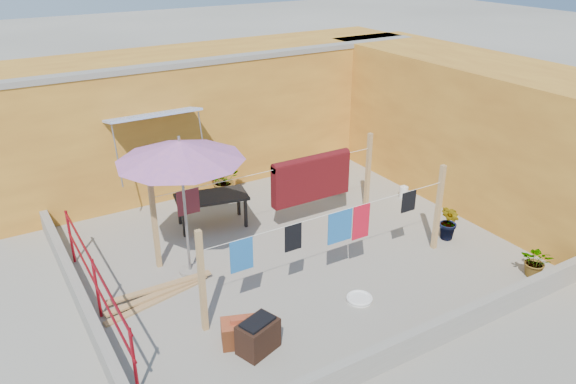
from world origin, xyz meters
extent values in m
plane|color=#9E998E|center=(0.00, 0.00, 0.00)|extent=(80.00, 80.00, 0.00)
cube|color=gold|center=(0.50, 4.70, 1.60)|extent=(11.00, 2.40, 3.20)
cube|color=gray|center=(0.50, 3.65, 3.15)|extent=(11.00, 0.35, 0.12)
cube|color=#2D51B2|center=(-1.60, 3.15, 2.25)|extent=(2.00, 0.79, 0.22)
cylinder|color=gray|center=(-2.55, 2.78, 1.60)|extent=(0.03, 0.30, 1.28)
cylinder|color=gray|center=(-0.65, 2.78, 1.60)|extent=(0.03, 0.30, 1.28)
cube|color=gold|center=(5.20, 0.00, 1.60)|extent=(2.40, 9.00, 3.20)
cube|color=gray|center=(0.00, -3.58, 0.22)|extent=(8.30, 0.16, 0.44)
cube|color=gray|center=(-4.08, 0.00, 0.22)|extent=(0.16, 7.30, 0.44)
cylinder|color=maroon|center=(-3.85, -2.20, 0.55)|extent=(0.05, 0.05, 1.10)
cylinder|color=maroon|center=(-3.85, -0.20, 0.55)|extent=(0.05, 0.05, 1.10)
cylinder|color=maroon|center=(-3.85, 1.80, 0.55)|extent=(0.05, 0.05, 1.10)
cylinder|color=maroon|center=(-3.85, -0.20, 1.05)|extent=(0.04, 4.20, 0.04)
cylinder|color=maroon|center=(-3.85, -0.20, 0.60)|extent=(0.04, 4.20, 0.04)
cube|color=tan|center=(-2.50, -1.40, 0.90)|extent=(0.09, 0.09, 1.80)
cube|color=tan|center=(2.50, -1.40, 0.90)|extent=(0.09, 0.09, 1.80)
cube|color=tan|center=(2.50, 0.80, 0.90)|extent=(0.09, 0.09, 1.80)
cube|color=tan|center=(-2.50, 0.80, 0.90)|extent=(0.09, 0.09, 1.80)
cylinder|color=silver|center=(0.00, -1.40, 1.45)|extent=(5.00, 0.01, 0.01)
cylinder|color=silver|center=(0.00, 0.80, 1.45)|extent=(5.00, 0.01, 0.01)
cube|color=#490C10|center=(0.95, 0.80, 1.04)|extent=(1.85, 0.22, 0.93)
cube|color=black|center=(0.98, 0.80, 1.18)|extent=(0.38, 0.02, 0.54)
cube|color=maroon|center=(-1.82, 0.80, 1.19)|extent=(0.44, 0.02, 0.51)
cube|color=#1D5CA1|center=(-1.81, -1.40, 1.16)|extent=(0.40, 0.02, 0.57)
cube|color=black|center=(-0.85, -1.40, 1.21)|extent=(0.32, 0.02, 0.49)
cube|color=red|center=(0.58, -1.40, 1.12)|extent=(0.36, 0.02, 0.67)
cube|color=#1D5CA1|center=(0.11, -1.40, 1.15)|extent=(0.50, 0.02, 0.61)
cube|color=black|center=(1.69, -1.40, 1.24)|extent=(0.33, 0.02, 0.42)
cylinder|color=gray|center=(-2.07, 0.29, 0.03)|extent=(0.40, 0.40, 0.07)
cylinder|color=gray|center=(-2.07, 0.29, 1.29)|extent=(0.05, 0.05, 2.57)
cone|color=#B36093|center=(-2.07, 0.29, 2.44)|extent=(2.59, 2.59, 0.36)
cylinder|color=gray|center=(-2.07, 0.29, 2.64)|extent=(0.04, 0.04, 0.11)
cube|color=black|center=(-0.93, 1.80, 0.68)|extent=(1.64, 1.06, 0.06)
cube|color=black|center=(-1.64, 1.64, 0.33)|extent=(0.06, 0.06, 0.66)
cube|color=black|center=(-1.52, 2.23, 0.33)|extent=(0.06, 0.06, 0.66)
cube|color=black|center=(-0.34, 1.37, 0.33)|extent=(0.06, 0.06, 0.66)
cube|color=black|center=(-0.22, 1.96, 0.33)|extent=(0.06, 0.06, 0.66)
cube|color=#984623|center=(-2.18, -1.98, 0.19)|extent=(0.64, 0.55, 0.39)
cube|color=#A44126|center=(-2.18, -1.98, 0.43)|extent=(0.27, 0.19, 0.08)
cube|color=tan|center=(-2.94, -0.28, 0.02)|extent=(1.90, 0.54, 0.04)
cube|color=tan|center=(-2.86, -0.16, 0.06)|extent=(1.92, 0.38, 0.04)
cube|color=tan|center=(-2.78, -0.04, 0.11)|extent=(1.92, 0.15, 0.04)
cube|color=black|center=(-2.01, -2.28, 0.25)|extent=(0.71, 0.58, 0.51)
cube|color=black|center=(-2.01, -2.28, 0.53)|extent=(0.58, 0.45, 0.04)
cylinder|color=silver|center=(0.09, -2.07, 0.03)|extent=(0.43, 0.43, 0.06)
torus|color=silver|center=(0.09, -2.07, 0.06)|extent=(0.46, 0.46, 0.05)
cylinder|color=silver|center=(3.60, 0.74, 0.14)|extent=(0.20, 0.20, 0.28)
cylinder|color=silver|center=(3.60, 0.74, 0.30)|extent=(0.06, 0.06, 0.05)
cylinder|color=silver|center=(2.19, 2.15, 0.14)|extent=(0.20, 0.20, 0.28)
cylinder|color=silver|center=(2.19, 2.15, 0.30)|extent=(0.06, 0.06, 0.05)
torus|color=#186D19|center=(2.05, 3.20, 0.02)|extent=(0.56, 0.56, 0.04)
torus|color=#186D19|center=(2.05, 3.20, 0.06)|extent=(0.47, 0.47, 0.04)
imported|color=#215A19|center=(-0.06, 3.06, 0.43)|extent=(0.96, 0.90, 0.86)
imported|color=#215A19|center=(2.18, 2.75, 0.29)|extent=(0.39, 0.39, 0.59)
imported|color=#215A19|center=(2.37, 1.77, 0.45)|extent=(0.53, 0.40, 0.90)
imported|color=#215A19|center=(2.98, -1.31, 0.40)|extent=(0.45, 0.51, 0.80)
imported|color=#215A19|center=(3.36, -3.12, 0.31)|extent=(0.68, 0.71, 0.62)
camera|label=1|loc=(-5.12, -8.32, 5.77)|focal=35.00mm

